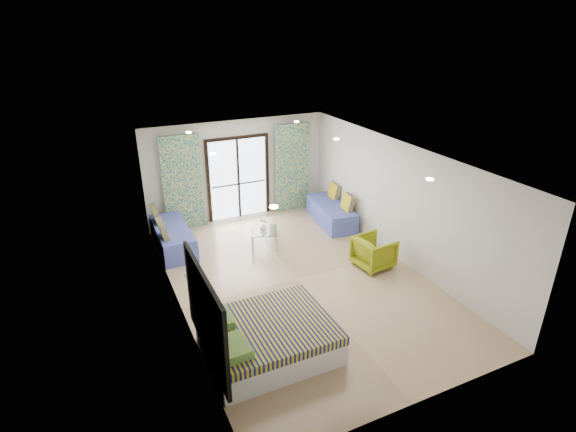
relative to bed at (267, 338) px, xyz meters
name	(u,v)px	position (x,y,z in m)	size (l,w,h in m)	color
floor	(298,279)	(1.48, 1.84, -0.30)	(5.00, 7.50, 0.01)	#9D7E5D
ceiling	(300,157)	(1.48, 1.84, 2.40)	(5.00, 7.50, 0.01)	silver
wall_back	(238,170)	(1.48, 5.59, 1.05)	(5.00, 0.01, 2.70)	silver
wall_front	(425,328)	(1.48, -1.91, 1.05)	(5.00, 0.01, 2.70)	silver
wall_left	(174,246)	(-1.02, 1.84, 1.05)	(0.01, 7.50, 2.70)	silver
wall_right	(399,202)	(3.98, 1.84, 1.05)	(0.01, 7.50, 2.70)	silver
balcony_door	(238,173)	(1.48, 5.56, 0.96)	(1.76, 0.08, 2.28)	black
balcony_rail	(239,184)	(1.48, 5.57, 0.65)	(1.52, 0.03, 0.04)	#595451
curtain_left	(182,183)	(-0.07, 5.41, 0.95)	(1.00, 0.10, 2.50)	white
curtain_right	(292,168)	(3.03, 5.41, 0.95)	(1.00, 0.10, 2.50)	white
downlight_a	(274,207)	(0.08, -0.16, 2.37)	(0.12, 0.12, 0.02)	#FFE0B2
downlight_b	(430,179)	(2.88, -0.16, 2.37)	(0.12, 0.12, 0.02)	#FFE0B2
downlight_c	(213,154)	(0.08, 2.84, 2.37)	(0.12, 0.12, 0.02)	#FFE0B2
downlight_d	(336,139)	(2.88, 2.84, 2.37)	(0.12, 0.12, 0.02)	#FFE0B2
downlight_e	(189,132)	(0.08, 4.84, 2.37)	(0.12, 0.12, 0.02)	#FFE0B2
downlight_f	(297,122)	(2.88, 4.84, 2.37)	(0.12, 0.12, 0.02)	#FFE0B2
headboard	(205,315)	(-0.98, 0.00, 0.75)	(0.06, 2.10, 1.50)	black
switch_plate	(185,275)	(-0.99, 1.25, 0.75)	(0.02, 0.10, 0.10)	silver
bed	(267,338)	(0.00, 0.00, 0.00)	(2.05, 1.67, 0.71)	silver
daybed_left	(172,237)	(-0.64, 4.41, 0.01)	(0.77, 1.97, 0.97)	#4651A7
daybed_right	(332,212)	(3.59, 4.10, 0.00)	(0.99, 2.00, 0.94)	#4651A7
coffee_table	(264,232)	(1.40, 3.55, 0.09)	(0.83, 0.83, 0.75)	silver
vase	(263,227)	(1.38, 3.56, 0.22)	(0.17, 0.18, 0.17)	white
armchair	(374,251)	(3.24, 1.63, 0.10)	(0.76, 0.71, 0.78)	olive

